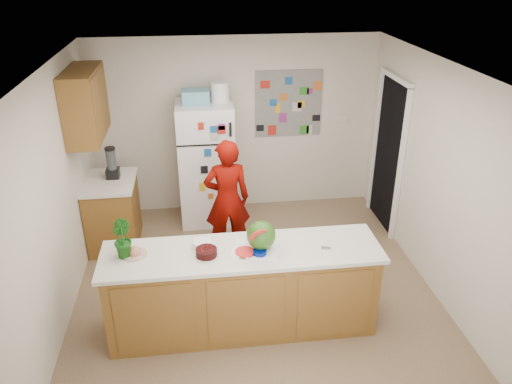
{
  "coord_description": "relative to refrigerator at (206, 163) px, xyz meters",
  "views": [
    {
      "loc": [
        -0.58,
        -4.51,
        3.49
      ],
      "look_at": [
        0.02,
        0.2,
        1.19
      ],
      "focal_mm": 35.0,
      "sensor_mm": 36.0,
      "label": 1
    }
  ],
  "objects": [
    {
      "name": "wall_back",
      "position": [
        0.45,
        0.38,
        0.4
      ],
      "size": [
        4.0,
        0.02,
        2.5
      ],
      "primitive_type": "cube",
      "color": "beige",
      "rests_on": "ground"
    },
    {
      "name": "cobalt_bowl",
      "position": [
        0.41,
        -2.48,
        0.1
      ],
      "size": [
        0.13,
        0.13,
        0.05
      ],
      "primitive_type": "cylinder",
      "rotation": [
        0.0,
        0.0,
        -0.04
      ],
      "color": "#01135F",
      "rests_on": "peninsula_top"
    },
    {
      "name": "cherry_bowl",
      "position": [
        -0.09,
        -2.42,
        0.11
      ],
      "size": [
        0.25,
        0.25,
        0.07
      ],
      "primitive_type": "cylinder",
      "rotation": [
        0.0,
        0.0,
        0.32
      ],
      "color": "black",
      "rests_on": "peninsula_top"
    },
    {
      "name": "peninsula_base",
      "position": [
        0.25,
        -2.38,
        -0.41
      ],
      "size": [
        2.6,
        0.62,
        0.88
      ],
      "primitive_type": "cube",
      "color": "brown",
      "rests_on": "floor"
    },
    {
      "name": "floor",
      "position": [
        0.45,
        -1.88,
        -0.86
      ],
      "size": [
        4.0,
        4.5,
        0.02
      ],
      "primitive_type": "cube",
      "color": "brown",
      "rests_on": "ground"
    },
    {
      "name": "watermelon_slice",
      "position": [
        0.27,
        -2.44,
        0.09
      ],
      "size": [
        0.18,
        0.18,
        0.02
      ],
      "primitive_type": "cylinder",
      "color": "#E13041",
      "rests_on": "cutting_board"
    },
    {
      "name": "white_bowl",
      "position": [
        -0.12,
        -2.26,
        0.1
      ],
      "size": [
        0.18,
        0.18,
        0.06
      ],
      "primitive_type": "cylinder",
      "rotation": [
        0.0,
        0.0,
        0.03
      ],
      "color": "silver",
      "rests_on": "peninsula_top"
    },
    {
      "name": "watermelon",
      "position": [
        0.43,
        -2.37,
        0.22
      ],
      "size": [
        0.28,
        0.28,
        0.28
      ],
      "primitive_type": "sphere",
      "color": "#316012",
      "rests_on": "cutting_board"
    },
    {
      "name": "keys",
      "position": [
        1.05,
        -2.45,
        0.08
      ],
      "size": [
        0.1,
        0.06,
        0.01
      ],
      "primitive_type": "cube",
      "rotation": [
        0.0,
        0.0,
        -0.27
      ],
      "color": "gray",
      "rests_on": "peninsula_top"
    },
    {
      "name": "side_counter_top",
      "position": [
        -1.24,
        -0.53,
        0.03
      ],
      "size": [
        0.64,
        0.84,
        0.04
      ],
      "primitive_type": "cube",
      "color": "silver",
      "rests_on": "side_counter_base"
    },
    {
      "name": "person",
      "position": [
        0.21,
        -0.98,
        -0.08
      ],
      "size": [
        0.58,
        0.4,
        1.54
      ],
      "primitive_type": "imported",
      "rotation": [
        0.0,
        0.0,
        3.21
      ],
      "color": "#6B0802",
      "rests_on": "floor"
    },
    {
      "name": "wall_right",
      "position": [
        2.46,
        -1.88,
        0.4
      ],
      "size": [
        0.02,
        4.5,
        2.5
      ],
      "primitive_type": "cube",
      "color": "beige",
      "rests_on": "ground"
    },
    {
      "name": "side_counter_base",
      "position": [
        -1.24,
        -0.53,
        -0.42
      ],
      "size": [
        0.6,
        0.8,
        0.86
      ],
      "primitive_type": "cube",
      "color": "brown",
      "rests_on": "floor"
    },
    {
      "name": "wall_left",
      "position": [
        -1.56,
        -1.88,
        0.4
      ],
      "size": [
        0.02,
        4.5,
        2.5
      ],
      "primitive_type": "cube",
      "color": "beige",
      "rests_on": "ground"
    },
    {
      "name": "doorway",
      "position": [
        2.44,
        -0.43,
        0.17
      ],
      "size": [
        0.03,
        0.85,
        2.04
      ],
      "primitive_type": "cube",
      "color": "black",
      "rests_on": "ground"
    },
    {
      "name": "fridge_top_bin",
      "position": [
        -0.1,
        0.0,
        0.94
      ],
      "size": [
        0.35,
        0.28,
        0.18
      ],
      "primitive_type": "cube",
      "color": "#5999B2",
      "rests_on": "refrigerator"
    },
    {
      "name": "upper_cabinets",
      "position": [
        -1.37,
        -0.58,
        1.05
      ],
      "size": [
        0.35,
        1.0,
        0.8
      ],
      "primitive_type": "cube",
      "color": "brown",
      "rests_on": "wall_left"
    },
    {
      "name": "cutting_board",
      "position": [
        0.37,
        -2.39,
        0.08
      ],
      "size": [
        0.49,
        0.41,
        0.01
      ],
      "primitive_type": "cube",
      "rotation": [
        0.0,
        0.0,
        -0.23
      ],
      "color": "white",
      "rests_on": "peninsula_top"
    },
    {
      "name": "potted_plant",
      "position": [
        -0.86,
        -2.33,
        0.25
      ],
      "size": [
        0.25,
        0.26,
        0.36
      ],
      "primitive_type": "imported",
      "rotation": [
        0.0,
        0.0,
        2.17
      ],
      "color": "#0B3B0A",
      "rests_on": "peninsula_top"
    },
    {
      "name": "ceiling",
      "position": [
        0.45,
        -1.88,
        1.66
      ],
      "size": [
        4.0,
        4.5,
        0.02
      ],
      "primitive_type": "cube",
      "color": "white",
      "rests_on": "wall_back"
    },
    {
      "name": "peninsula_top",
      "position": [
        0.25,
        -2.38,
        0.05
      ],
      "size": [
        2.68,
        0.7,
        0.04
      ],
      "primitive_type": "cube",
      "color": "silver",
      "rests_on": "peninsula_base"
    },
    {
      "name": "blender_appliance",
      "position": [
        -1.19,
        -0.44,
        0.24
      ],
      "size": [
        0.12,
        0.12,
        0.38
      ],
      "primitive_type": "cylinder",
      "color": "black",
      "rests_on": "side_counter_top"
    },
    {
      "name": "paper_towel",
      "position": [
        0.23,
        -2.44,
        0.08
      ],
      "size": [
        0.22,
        0.21,
        0.02
      ],
      "primitive_type": "cube",
      "rotation": [
        0.0,
        0.0,
        -0.33
      ],
      "color": "white",
      "rests_on": "peninsula_top"
    },
    {
      "name": "refrigerator",
      "position": [
        0.0,
        0.0,
        0.0
      ],
      "size": [
        0.75,
        0.7,
        1.7
      ],
      "primitive_type": "cube",
      "color": "silver",
      "rests_on": "floor"
    },
    {
      "name": "plate",
      "position": [
        -0.76,
        -2.33,
        0.08
      ],
      "size": [
        0.3,
        0.3,
        0.02
      ],
      "primitive_type": "cylinder",
      "rotation": [
        0.0,
        0.0,
        0.33
      ],
      "color": "#B9B28D",
      "rests_on": "peninsula_top"
    },
    {
      "name": "photo_collage",
      "position": [
        1.2,
        0.36,
        0.7
      ],
      "size": [
        0.95,
        0.01,
        0.95
      ],
      "primitive_type": "cube",
      "color": "slate",
      "rests_on": "wall_back"
    }
  ]
}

